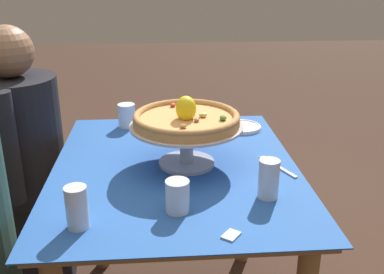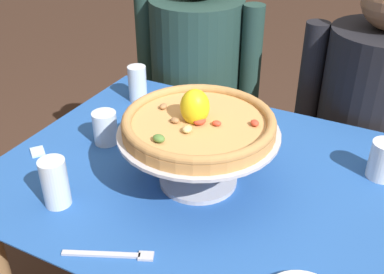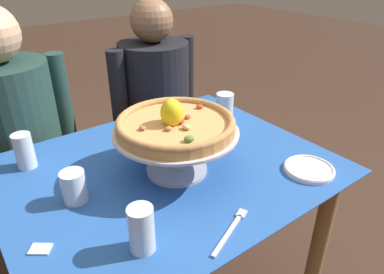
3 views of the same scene
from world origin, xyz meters
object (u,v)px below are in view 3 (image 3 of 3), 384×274
object	(u,v)px
pizza	(176,123)
diner_left	(21,153)
water_glass_front_left	(142,232)
dinner_fork	(232,229)
pizza_stand	(176,143)
water_glass_side_left	(74,188)
water_glass_back_right	(225,106)
diner_right	(157,119)
sugar_packet	(40,249)
water_glass_back_left	(25,153)
side_plate	(309,169)

from	to	relation	value
pizza	diner_left	size ratio (longest dim) A/B	0.30
water_glass_front_left	dinner_fork	xyz separation A→B (m)	(0.22, -0.08, -0.05)
pizza_stand	pizza	distance (m)	0.07
diner_left	water_glass_side_left	bearing A→B (deg)	-87.37
pizza	water_glass_back_right	bearing A→B (deg)	29.45
water_glass_back_right	diner_left	bearing A→B (deg)	148.97
pizza_stand	dinner_fork	distance (m)	0.33
diner_right	diner_left	bearing A→B (deg)	178.20
water_glass_side_left	diner_right	bearing A→B (deg)	43.87
water_glass_side_left	sugar_packet	distance (m)	0.20
pizza_stand	pizza	size ratio (longest dim) A/B	1.07
pizza_stand	water_glass_front_left	bearing A→B (deg)	-138.22
water_glass_side_left	water_glass_back_right	bearing A→B (deg)	14.23
sugar_packet	diner_left	world-z (taller)	diner_left
water_glass_back_left	water_glass_back_right	bearing A→B (deg)	-6.13
diner_right	water_glass_back_right	bearing A→B (deg)	-79.06
water_glass_back_left	dinner_fork	xyz separation A→B (m)	(0.34, -0.63, -0.05)
water_glass_front_left	sugar_packet	bearing A→B (deg)	144.40
water_glass_back_right	sugar_packet	distance (m)	0.93
water_glass_side_left	water_glass_back_left	size ratio (longest dim) A/B	0.79
water_glass_side_left	sugar_packet	bearing A→B (deg)	-136.19
water_glass_back_left	diner_right	size ratio (longest dim) A/B	0.10
water_glass_back_right	water_glass_front_left	bearing A→B (deg)	-145.32
pizza_stand	water_glass_back_left	distance (m)	0.50
diner_left	diner_right	bearing A→B (deg)	-1.80
side_plate	dinner_fork	distance (m)	0.39
water_glass_back_right	water_glass_back_left	world-z (taller)	water_glass_back_left
water_glass_back_right	dinner_fork	size ratio (longest dim) A/B	0.55
water_glass_back_right	dinner_fork	distance (m)	0.71
water_glass_back_right	side_plate	bearing A→B (deg)	-97.69
water_glass_front_left	water_glass_back_right	bearing A→B (deg)	34.68
diner_right	dinner_fork	bearing A→B (deg)	-110.63
water_glass_side_left	dinner_fork	xyz separation A→B (m)	(0.28, -0.36, -0.04)
water_glass_side_left	sugar_packet	world-z (taller)	water_glass_side_left
water_glass_back_right	side_plate	xyz separation A→B (m)	(-0.07, -0.49, -0.04)
pizza	diner_left	bearing A→B (deg)	116.82
side_plate	sugar_packet	world-z (taller)	side_plate
water_glass_side_left	water_glass_front_left	xyz separation A→B (m)	(0.06, -0.28, 0.01)
pizza_stand	water_glass_back_left	world-z (taller)	pizza_stand
pizza	diner_right	bearing A→B (deg)	63.91
water_glass_side_left	water_glass_back_left	world-z (taller)	water_glass_back_left
water_glass_front_left	diner_left	distance (m)	0.95
pizza_stand	water_glass_back_left	bearing A→B (deg)	140.42
water_glass_back_right	sugar_packet	size ratio (longest dim) A/B	2.02
water_glass_back_left	side_plate	world-z (taller)	water_glass_back_left
water_glass_side_left	diner_right	distance (m)	0.92
water_glass_front_left	pizza_stand	bearing A→B (deg)	41.78
pizza_stand	water_glass_front_left	size ratio (longest dim) A/B	3.21
diner_right	water_glass_back_left	bearing A→B (deg)	-153.74
side_plate	dinner_fork	bearing A→B (deg)	-172.56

